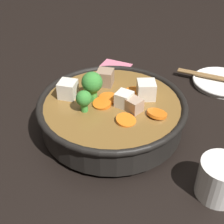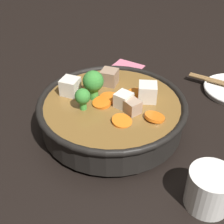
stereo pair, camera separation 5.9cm
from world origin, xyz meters
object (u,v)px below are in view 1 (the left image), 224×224
object	(u,v)px
side_saucer	(221,82)
tea_cup	(220,179)
chopsticks_pair	(222,79)
stirfry_bowl	(112,111)

from	to	relation	value
side_saucer	tea_cup	xyz separation A→B (m)	(0.34, 0.01, 0.03)
tea_cup	side_saucer	bearing A→B (deg)	-177.62
side_saucer	chopsticks_pair	bearing A→B (deg)	-45.00
stirfry_bowl	chopsticks_pair	xyz separation A→B (m)	(-0.25, 0.19, -0.03)
stirfry_bowl	side_saucer	distance (m)	0.32
chopsticks_pair	tea_cup	bearing A→B (deg)	2.38
stirfry_bowl	side_saucer	world-z (taller)	stirfry_bowl
stirfry_bowl	tea_cup	size ratio (longest dim) A/B	4.10
tea_cup	chopsticks_pair	world-z (taller)	tea_cup
stirfry_bowl	chopsticks_pair	world-z (taller)	stirfry_bowl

